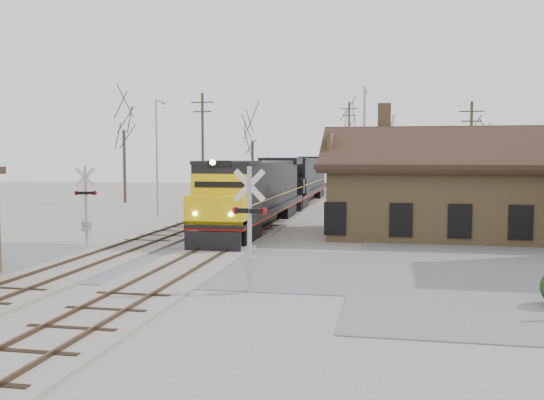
{
  "coord_description": "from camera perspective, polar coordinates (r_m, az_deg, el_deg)",
  "views": [
    {
      "loc": [
        8.38,
        -24.69,
        4.81
      ],
      "look_at": [
        1.82,
        9.0,
        2.18
      ],
      "focal_mm": 40.0,
      "sensor_mm": 36.0,
      "label": 1
    }
  ],
  "objects": [
    {
      "name": "track_siding",
      "position": [
        41.99,
        -6.92,
        -2.14
      ],
      "size": [
        3.4,
        90.0,
        0.24
      ],
      "color": "gray",
      "rests_on": "ground"
    },
    {
      "name": "tree_a",
      "position": [
        61.24,
        -13.79,
        7.5
      ],
      "size": [
        4.74,
        4.74,
        11.61
      ],
      "color": "#382D23",
      "rests_on": "ground"
    },
    {
      "name": "streetlight_c",
      "position": [
        58.6,
        10.81,
        4.49
      ],
      "size": [
        0.25,
        2.04,
        8.93
      ],
      "color": "#A5A8AD",
      "rests_on": "ground"
    },
    {
      "name": "streetlight_b",
      "position": [
        44.6,
        8.66,
        5.04
      ],
      "size": [
        0.25,
        2.04,
        9.64
      ],
      "color": "#A5A8AD",
      "rests_on": "ground"
    },
    {
      "name": "road",
      "position": [
        26.51,
        -7.64,
        -6.08
      ],
      "size": [
        60.0,
        9.0,
        0.03
      ],
      "primitive_type": "cube",
      "color": "#5E5E63",
      "rests_on": "ground"
    },
    {
      "name": "crossbuck_far",
      "position": [
        33.83,
        -17.11,
        -0.66
      ],
      "size": [
        1.17,
        0.41,
        4.18
      ],
      "rotation": [
        0.0,
        0.0,
        3.42
      ],
      "color": "#A5A8AD",
      "rests_on": "ground"
    },
    {
      "name": "crossbuck_near",
      "position": [
        20.96,
        -2.13,
        -3.24
      ],
      "size": [
        1.25,
        0.33,
        4.38
      ],
      "rotation": [
        0.0,
        0.0,
        -0.08
      ],
      "color": "#A5A8AD",
      "rests_on": "ground"
    },
    {
      "name": "utility_pole_a",
      "position": [
        52.87,
        -6.54,
        4.82
      ],
      "size": [
        2.0,
        0.24,
        10.02
      ],
      "color": "#382D23",
      "rests_on": "ground"
    },
    {
      "name": "ground",
      "position": [
        26.51,
        -7.64,
        -6.11
      ],
      "size": [
        140.0,
        140.0,
        0.0
      ],
      "primitive_type": "plane",
      "color": "gray",
      "rests_on": "ground"
    },
    {
      "name": "tree_c",
      "position": [
        74.55,
        7.33,
        7.46
      ],
      "size": [
        5.07,
        5.07,
        12.43
      ],
      "color": "#382D23",
      "rests_on": "ground"
    },
    {
      "name": "locomotive_lead",
      "position": [
        38.45,
        -1.59,
        0.72
      ],
      "size": [
        3.02,
        20.22,
        4.49
      ],
      "color": "black",
      "rests_on": "ground"
    },
    {
      "name": "tree_b",
      "position": [
        67.3,
        -1.86,
        6.43
      ],
      "size": [
        4.14,
        4.14,
        10.15
      ],
      "color": "#382D23",
      "rests_on": "ground"
    },
    {
      "name": "tree_e",
      "position": [
        64.55,
        18.87,
        5.19
      ],
      "size": [
        3.44,
        3.44,
        8.43
      ],
      "color": "#382D23",
      "rests_on": "ground"
    },
    {
      "name": "utility_pole_b",
      "position": [
        72.38,
        7.24,
        5.04
      ],
      "size": [
        2.0,
        0.24,
        10.9
      ],
      "color": "#382D23",
      "rests_on": "ground"
    },
    {
      "name": "utility_pole_c",
      "position": [
        52.47,
        18.19,
        4.1
      ],
      "size": [
        2.0,
        0.24,
        9.06
      ],
      "color": "#382D23",
      "rests_on": "ground"
    },
    {
      "name": "track_main",
      "position": [
        40.84,
        -0.9,
        -2.29
      ],
      "size": [
        3.4,
        90.0,
        0.24
      ],
      "color": "gray",
      "rests_on": "ground"
    },
    {
      "name": "depot",
      "position": [
        36.95,
        16.6,
        0.47
      ],
      "size": [
        15.2,
        9.31,
        7.9
      ],
      "color": "#94764C",
      "rests_on": "ground"
    },
    {
      "name": "streetlight_a",
      "position": [
        48.12,
        -10.74,
        4.58
      ],
      "size": [
        0.25,
        2.04,
        9.01
      ],
      "color": "#A5A8AD",
      "rests_on": "ground"
    },
    {
      "name": "tree_d",
      "position": [
        69.13,
        11.72,
        6.12
      ],
      "size": [
        4.02,
        4.02,
        9.86
      ],
      "color": "#382D23",
      "rests_on": "ground"
    },
    {
      "name": "locomotive_trailing",
      "position": [
        58.6,
        2.79,
        1.98
      ],
      "size": [
        3.02,
        20.22,
        4.25
      ],
      "color": "black",
      "rests_on": "ground"
    }
  ]
}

